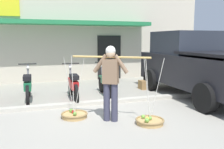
% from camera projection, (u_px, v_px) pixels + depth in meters
% --- Properties ---
extents(ground_plane, '(90.00, 90.00, 0.00)m').
position_uv_depth(ground_plane, '(108.00, 110.00, 6.40)').
color(ground_plane, '#9E998C').
extents(sidewalk_curb, '(20.00, 0.24, 0.10)m').
position_uv_depth(sidewalk_curb, '(101.00, 102.00, 7.05)').
color(sidewalk_curb, '#BAB4A5').
rests_on(sidewalk_curb, ground).
extents(fruit_vendor, '(1.51, 1.00, 1.70)m').
position_uv_depth(fruit_vendor, '(111.00, 78.00, 5.46)').
color(fruit_vendor, '#38384C').
rests_on(fruit_vendor, ground).
extents(fruit_basket_left_side, '(0.63, 0.63, 1.45)m').
position_uv_depth(fruit_basket_left_side, '(150.00, 121.00, 5.36)').
color(fruit_basket_left_side, tan).
rests_on(fruit_basket_left_side, ground).
extents(fruit_basket_right_side, '(0.63, 0.63, 1.45)m').
position_uv_depth(fruit_basket_right_side, '(74.00, 115.00, 5.81)').
color(fruit_basket_right_side, tan).
rests_on(fruit_basket_right_side, ground).
extents(motorcycle_second_in_row, '(0.54, 1.82, 1.09)m').
position_uv_depth(motorcycle_second_in_row, '(28.00, 86.00, 7.32)').
color(motorcycle_second_in_row, black).
rests_on(motorcycle_second_in_row, ground).
extents(motorcycle_third_in_row, '(0.54, 1.82, 1.09)m').
position_uv_depth(motorcycle_third_in_row, '(73.00, 85.00, 7.46)').
color(motorcycle_third_in_row, black).
rests_on(motorcycle_third_in_row, ground).
extents(motorcycle_end_of_row, '(0.54, 1.82, 1.09)m').
position_uv_depth(motorcycle_end_of_row, '(107.00, 82.00, 7.95)').
color(motorcycle_end_of_row, black).
rests_on(motorcycle_end_of_row, ground).
extents(parked_truck, '(2.17, 4.73, 2.10)m').
position_uv_depth(parked_truck, '(197.00, 65.00, 7.89)').
color(parked_truck, black).
rests_on(parked_truck, ground).
extents(storefront_building, '(13.00, 6.00, 4.20)m').
position_uv_depth(storefront_building, '(59.00, 34.00, 12.94)').
color(storefront_building, beige).
rests_on(storefront_building, ground).
extents(wooden_crate, '(0.44, 0.36, 0.32)m').
position_uv_depth(wooden_crate, '(145.00, 85.00, 9.15)').
color(wooden_crate, olive).
rests_on(wooden_crate, ground).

